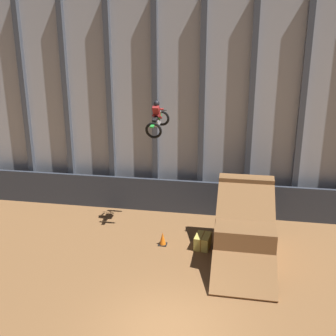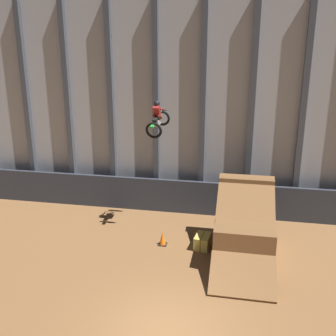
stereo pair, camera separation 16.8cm
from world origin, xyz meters
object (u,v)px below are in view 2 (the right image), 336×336
(dirt_ramp, at_px, (244,230))
(rider_bike_solo, at_px, (158,119))
(traffic_cone_near_ramp, at_px, (162,239))
(hay_bale_trackside, at_px, (203,241))

(dirt_ramp, distance_m, rider_bike_solo, 5.95)
(rider_bike_solo, xyz_separation_m, traffic_cone_near_ramp, (0.54, -1.68, -4.86))
(rider_bike_solo, bearing_deg, traffic_cone_near_ramp, -68.82)
(traffic_cone_near_ramp, bearing_deg, dirt_ramp, 0.31)
(rider_bike_solo, distance_m, traffic_cone_near_ramp, 5.17)
(dirt_ramp, relative_size, traffic_cone_near_ramp, 8.49)
(traffic_cone_near_ramp, distance_m, hay_bale_trackside, 1.72)
(rider_bike_solo, height_order, traffic_cone_near_ramp, rider_bike_solo)
(dirt_ramp, height_order, rider_bike_solo, rider_bike_solo)
(rider_bike_solo, bearing_deg, hay_bale_trackside, -31.82)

